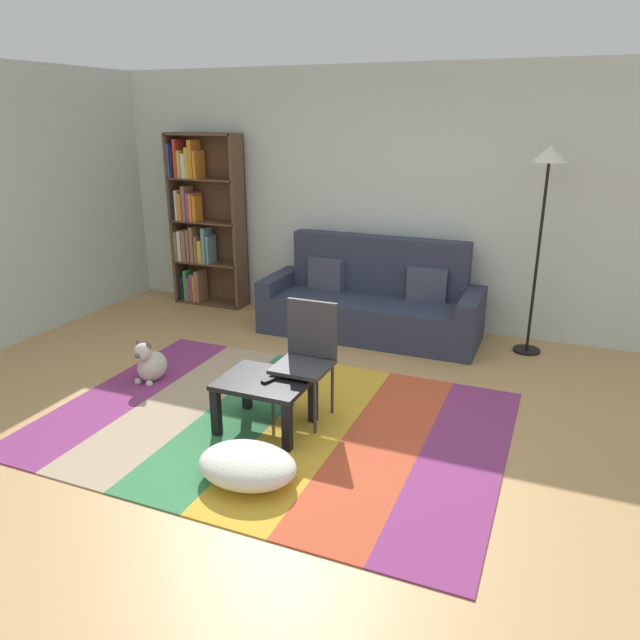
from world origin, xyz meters
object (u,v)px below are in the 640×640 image
object	(u,v)px
coffee_table	(265,388)
dog	(150,364)
tv_remote	(271,379)
folding_chair	(307,351)
standing_lamp	(547,183)
pouf	(247,465)
couch	(372,303)
bookshelf	(200,223)

from	to	relation	value
coffee_table	dog	xyz separation A→B (m)	(-1.31, 0.37, -0.17)
tv_remote	folding_chair	bearing A→B (deg)	85.99
standing_lamp	tv_remote	distance (m)	3.10
pouf	coffee_table	bearing A→B (deg)	107.59
standing_lamp	couch	bearing A→B (deg)	-176.56
dog	standing_lamp	size ratio (longest dim) A/B	0.20
standing_lamp	tv_remote	xyz separation A→B (m)	(-1.61, -2.36, -1.21)
coffee_table	pouf	world-z (taller)	coffee_table
dog	coffee_table	bearing A→B (deg)	-15.57
coffee_table	folding_chair	distance (m)	0.43
pouf	dog	size ratio (longest dim) A/B	1.63
pouf	standing_lamp	world-z (taller)	standing_lamp
folding_chair	dog	bearing A→B (deg)	-131.17
bookshelf	standing_lamp	xyz separation A→B (m)	(3.84, -0.19, 0.65)
pouf	tv_remote	distance (m)	0.72
couch	bookshelf	xyz separation A→B (m)	(-2.26, 0.28, 0.64)
dog	folding_chair	world-z (taller)	folding_chair
coffee_table	pouf	bearing A→B (deg)	-72.41
coffee_table	dog	distance (m)	1.37
dog	folding_chair	bearing A→B (deg)	-1.78
couch	coffee_table	distance (m)	2.26
bookshelf	tv_remote	xyz separation A→B (m)	(2.23, -2.55, -0.57)
dog	tv_remote	bearing A→B (deg)	-15.35
dog	tv_remote	world-z (taller)	tv_remote
couch	folding_chair	bearing A→B (deg)	-86.56
coffee_table	folding_chair	xyz separation A→B (m)	(0.20, 0.32, 0.21)
standing_lamp	coffee_table	bearing A→B (deg)	-125.22
pouf	standing_lamp	distance (m)	3.66
bookshelf	tv_remote	world-z (taller)	bookshelf
pouf	dog	distance (m)	1.83
coffee_table	tv_remote	world-z (taller)	tv_remote
couch	folding_chair	distance (m)	1.95
tv_remote	coffee_table	bearing A→B (deg)	-169.88
tv_remote	couch	bearing A→B (deg)	109.11
pouf	folding_chair	size ratio (longest dim) A/B	0.72
standing_lamp	tv_remote	size ratio (longest dim) A/B	12.99
standing_lamp	dog	bearing A→B (deg)	-146.27
couch	bookshelf	bearing A→B (deg)	172.90
coffee_table	tv_remote	distance (m)	0.10
coffee_table	standing_lamp	size ratio (longest dim) A/B	0.33
dog	standing_lamp	xyz separation A→B (m)	(2.97, 1.98, 1.47)
tv_remote	folding_chair	world-z (taller)	folding_chair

